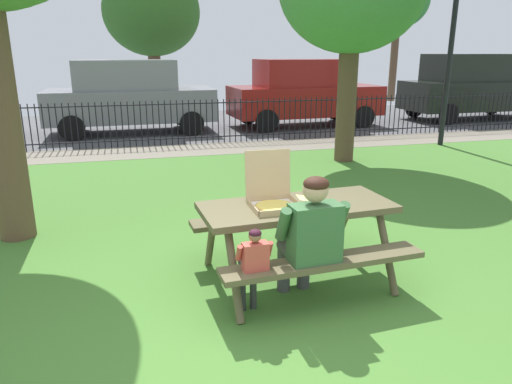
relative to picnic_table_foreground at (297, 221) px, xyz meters
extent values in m
cube|color=#487D30|center=(-0.68, 1.18, -0.61)|extent=(28.00, 12.32, 0.02)
cube|color=gray|center=(-0.68, 6.64, -0.60)|extent=(28.00, 1.40, 0.01)
cube|color=#515154|center=(-0.68, 10.65, -0.60)|extent=(28.00, 6.60, 0.01)
cube|color=brown|center=(0.00, 0.00, 0.14)|extent=(1.85, 0.88, 0.06)
cube|color=brown|center=(0.04, -0.60, -0.16)|extent=(1.81, 0.40, 0.05)
cube|color=brown|center=(-0.04, 0.60, -0.16)|extent=(1.81, 0.40, 0.05)
cylinder|color=brown|center=(-0.71, -0.46, -0.24)|extent=(0.10, 0.44, 0.74)
cylinder|color=brown|center=(-0.76, 0.36, -0.24)|extent=(0.10, 0.44, 0.74)
cylinder|color=brown|center=(0.76, -0.36, -0.24)|extent=(0.10, 0.44, 0.74)
cylinder|color=brown|center=(0.71, 0.46, -0.24)|extent=(0.10, 0.44, 0.74)
cube|color=tan|center=(-0.23, -0.06, 0.18)|extent=(0.44, 0.44, 0.01)
cube|color=silver|center=(-0.23, -0.06, 0.19)|extent=(0.41, 0.41, 0.00)
cube|color=tan|center=(-0.23, -0.27, 0.21)|extent=(0.44, 0.02, 0.04)
cube|color=tan|center=(-0.24, 0.15, 0.21)|extent=(0.44, 0.02, 0.04)
cube|color=tan|center=(-0.45, -0.06, 0.21)|extent=(0.02, 0.44, 0.04)
cube|color=tan|center=(-0.02, -0.06, 0.21)|extent=(0.02, 0.44, 0.04)
cube|color=tan|center=(-0.24, 0.17, 0.45)|extent=(0.44, 0.05, 0.44)
cylinder|color=tan|center=(-0.23, -0.06, 0.19)|extent=(0.37, 0.37, 0.01)
cylinder|color=#F1D158|center=(-0.23, -0.06, 0.20)|extent=(0.34, 0.34, 0.00)
pyramid|color=#EAD974|center=(0.15, 0.15, 0.18)|extent=(0.21, 0.26, 0.01)
cube|color=tan|center=(0.20, 0.04, 0.18)|extent=(0.14, 0.08, 0.02)
cylinder|color=#474747|center=(-0.18, -0.19, -0.38)|extent=(0.12, 0.12, 0.44)
cylinder|color=#474747|center=(-0.17, -0.40, -0.13)|extent=(0.18, 0.43, 0.15)
cylinder|color=#474747|center=(0.01, -0.18, -0.38)|extent=(0.12, 0.12, 0.44)
cylinder|color=#474747|center=(0.03, -0.39, -0.13)|extent=(0.18, 0.43, 0.15)
cube|color=#386638|center=(-0.06, -0.61, 0.10)|extent=(0.43, 0.25, 0.52)
cylinder|color=#386638|center=(-0.32, -0.57, 0.21)|extent=(0.10, 0.21, 0.31)
cylinder|color=#386638|center=(0.20, -0.54, 0.21)|extent=(0.10, 0.21, 0.31)
sphere|color=tan|center=(-0.06, -0.59, 0.48)|extent=(0.21, 0.21, 0.21)
ellipsoid|color=#371D14|center=(-0.06, -0.60, 0.53)|extent=(0.21, 0.20, 0.12)
cylinder|color=#363636|center=(-0.63, -0.44, -0.38)|extent=(0.06, 0.06, 0.44)
cylinder|color=#363636|center=(-0.63, -0.54, -0.14)|extent=(0.09, 0.21, 0.07)
cylinder|color=#363636|center=(-0.54, -0.43, -0.38)|extent=(0.06, 0.06, 0.44)
cylinder|color=#363636|center=(-0.53, -0.53, -0.14)|extent=(0.09, 0.21, 0.07)
cube|color=#CC4C3F|center=(-0.57, -0.64, -0.03)|extent=(0.21, 0.12, 0.25)
cylinder|color=#CC4C3F|center=(-0.70, -0.62, 0.02)|extent=(0.05, 0.10, 0.15)
cylinder|color=#CC4C3F|center=(-0.45, -0.61, 0.02)|extent=(0.05, 0.10, 0.15)
sphere|color=#8C6647|center=(-0.57, -0.63, 0.16)|extent=(0.10, 0.10, 0.10)
ellipsoid|color=#3A1322|center=(-0.57, -0.63, 0.18)|extent=(0.10, 0.10, 0.06)
cylinder|color=black|center=(-0.68, 7.34, 0.37)|extent=(20.88, 0.03, 0.03)
cylinder|color=black|center=(-0.68, 7.34, -0.44)|extent=(20.88, 0.03, 0.03)
cylinder|color=black|center=(-4.18, 7.34, -0.07)|extent=(0.02, 0.02, 1.06)
cylinder|color=black|center=(-4.04, 7.34, -0.07)|extent=(0.02, 0.02, 1.06)
cylinder|color=black|center=(-3.90, 7.34, -0.07)|extent=(0.02, 0.02, 1.06)
cylinder|color=black|center=(-3.76, 7.34, -0.07)|extent=(0.02, 0.02, 1.06)
cylinder|color=black|center=(-3.62, 7.34, -0.07)|extent=(0.02, 0.02, 1.06)
cylinder|color=black|center=(-3.48, 7.34, -0.07)|extent=(0.02, 0.02, 1.06)
cylinder|color=black|center=(-3.34, 7.34, -0.07)|extent=(0.02, 0.02, 1.06)
cylinder|color=black|center=(-3.20, 7.34, -0.07)|extent=(0.02, 0.02, 1.06)
cylinder|color=black|center=(-3.06, 7.34, -0.07)|extent=(0.02, 0.02, 1.06)
cylinder|color=black|center=(-2.92, 7.34, -0.07)|extent=(0.02, 0.02, 1.06)
cylinder|color=black|center=(-2.78, 7.34, -0.07)|extent=(0.02, 0.02, 1.06)
cylinder|color=black|center=(-2.64, 7.34, -0.07)|extent=(0.02, 0.02, 1.06)
cylinder|color=black|center=(-2.50, 7.34, -0.07)|extent=(0.02, 0.02, 1.06)
cylinder|color=black|center=(-2.36, 7.34, -0.07)|extent=(0.02, 0.02, 1.06)
cylinder|color=black|center=(-2.22, 7.34, -0.07)|extent=(0.02, 0.02, 1.06)
cylinder|color=black|center=(-2.08, 7.34, -0.07)|extent=(0.02, 0.02, 1.06)
cylinder|color=black|center=(-1.94, 7.34, -0.07)|extent=(0.02, 0.02, 1.06)
cylinder|color=black|center=(-1.80, 7.34, -0.07)|extent=(0.02, 0.02, 1.06)
cylinder|color=black|center=(-1.66, 7.34, -0.07)|extent=(0.02, 0.02, 1.06)
cylinder|color=black|center=(-1.52, 7.34, -0.07)|extent=(0.02, 0.02, 1.06)
cylinder|color=black|center=(-1.38, 7.34, -0.07)|extent=(0.02, 0.02, 1.06)
cylinder|color=black|center=(-1.24, 7.34, -0.07)|extent=(0.02, 0.02, 1.06)
cylinder|color=black|center=(-1.10, 7.34, -0.07)|extent=(0.02, 0.02, 1.06)
cylinder|color=black|center=(-0.96, 7.34, -0.07)|extent=(0.02, 0.02, 1.06)
cylinder|color=black|center=(-0.82, 7.34, -0.07)|extent=(0.02, 0.02, 1.06)
cylinder|color=black|center=(-0.68, 7.34, -0.07)|extent=(0.02, 0.02, 1.06)
cylinder|color=black|center=(-0.54, 7.34, -0.07)|extent=(0.02, 0.02, 1.06)
cylinder|color=black|center=(-0.40, 7.34, -0.07)|extent=(0.02, 0.02, 1.06)
cylinder|color=black|center=(-0.26, 7.34, -0.07)|extent=(0.02, 0.02, 1.06)
cylinder|color=black|center=(-0.12, 7.34, -0.07)|extent=(0.02, 0.02, 1.06)
cylinder|color=black|center=(0.02, 7.34, -0.07)|extent=(0.02, 0.02, 1.06)
cylinder|color=black|center=(0.16, 7.34, -0.07)|extent=(0.02, 0.02, 1.06)
cylinder|color=black|center=(0.30, 7.34, -0.07)|extent=(0.02, 0.02, 1.06)
cylinder|color=black|center=(0.44, 7.34, -0.07)|extent=(0.02, 0.02, 1.06)
cylinder|color=black|center=(0.58, 7.34, -0.07)|extent=(0.02, 0.02, 1.06)
cylinder|color=black|center=(0.72, 7.34, -0.07)|extent=(0.02, 0.02, 1.06)
cylinder|color=black|center=(0.86, 7.34, -0.07)|extent=(0.02, 0.02, 1.06)
cylinder|color=black|center=(1.00, 7.34, -0.07)|extent=(0.02, 0.02, 1.06)
cylinder|color=black|center=(1.14, 7.34, -0.07)|extent=(0.02, 0.02, 1.06)
cylinder|color=black|center=(1.28, 7.34, -0.07)|extent=(0.02, 0.02, 1.06)
cylinder|color=black|center=(1.42, 7.34, -0.07)|extent=(0.02, 0.02, 1.06)
cylinder|color=black|center=(1.56, 7.34, -0.07)|extent=(0.02, 0.02, 1.06)
cylinder|color=black|center=(1.70, 7.34, -0.07)|extent=(0.02, 0.02, 1.06)
cylinder|color=black|center=(1.84, 7.34, -0.07)|extent=(0.02, 0.02, 1.06)
cylinder|color=black|center=(1.98, 7.34, -0.07)|extent=(0.02, 0.02, 1.06)
cylinder|color=black|center=(2.12, 7.34, -0.07)|extent=(0.02, 0.02, 1.06)
cylinder|color=black|center=(2.26, 7.34, -0.07)|extent=(0.02, 0.02, 1.06)
cylinder|color=black|center=(2.40, 7.34, -0.07)|extent=(0.02, 0.02, 1.06)
cylinder|color=black|center=(2.54, 7.34, -0.07)|extent=(0.02, 0.02, 1.06)
cylinder|color=black|center=(2.68, 7.34, -0.07)|extent=(0.02, 0.02, 1.06)
cylinder|color=black|center=(2.82, 7.34, -0.07)|extent=(0.02, 0.02, 1.06)
cylinder|color=black|center=(2.96, 7.34, -0.07)|extent=(0.02, 0.02, 1.06)
cylinder|color=black|center=(3.11, 7.34, -0.07)|extent=(0.02, 0.02, 1.06)
cylinder|color=black|center=(3.25, 7.34, -0.07)|extent=(0.02, 0.02, 1.06)
cylinder|color=black|center=(3.39, 7.34, -0.07)|extent=(0.02, 0.02, 1.06)
cylinder|color=black|center=(3.53, 7.34, -0.07)|extent=(0.02, 0.02, 1.06)
cylinder|color=black|center=(3.67, 7.34, -0.07)|extent=(0.02, 0.02, 1.06)
cylinder|color=black|center=(3.81, 7.34, -0.07)|extent=(0.02, 0.02, 1.06)
cylinder|color=black|center=(3.95, 7.34, -0.07)|extent=(0.02, 0.02, 1.06)
cylinder|color=black|center=(4.09, 7.34, -0.07)|extent=(0.02, 0.02, 1.06)
cylinder|color=black|center=(4.23, 7.34, -0.07)|extent=(0.02, 0.02, 1.06)
cylinder|color=black|center=(4.37, 7.34, -0.07)|extent=(0.02, 0.02, 1.06)
cylinder|color=black|center=(4.51, 7.34, -0.07)|extent=(0.02, 0.02, 1.06)
cylinder|color=black|center=(4.65, 7.34, -0.07)|extent=(0.02, 0.02, 1.06)
cylinder|color=black|center=(4.79, 7.34, -0.07)|extent=(0.02, 0.02, 1.06)
cylinder|color=black|center=(4.93, 7.34, -0.07)|extent=(0.02, 0.02, 1.06)
cylinder|color=black|center=(5.07, 7.34, -0.07)|extent=(0.02, 0.02, 1.06)
cylinder|color=black|center=(5.21, 7.34, -0.07)|extent=(0.02, 0.02, 1.06)
cylinder|color=black|center=(5.35, 7.34, -0.07)|extent=(0.02, 0.02, 1.06)
cylinder|color=black|center=(5.49, 7.34, -0.07)|extent=(0.02, 0.02, 1.06)
cylinder|color=black|center=(5.63, 7.34, -0.07)|extent=(0.02, 0.02, 1.06)
cylinder|color=black|center=(5.77, 7.34, -0.07)|extent=(0.02, 0.02, 1.06)
cylinder|color=black|center=(5.91, 7.34, -0.07)|extent=(0.02, 0.02, 1.06)
cylinder|color=black|center=(6.05, 7.34, -0.07)|extent=(0.02, 0.02, 1.06)
cylinder|color=black|center=(6.19, 7.34, -0.07)|extent=(0.02, 0.02, 1.06)
cylinder|color=black|center=(6.33, 7.34, -0.07)|extent=(0.02, 0.02, 1.06)
cylinder|color=black|center=(6.47, 7.34, -0.07)|extent=(0.02, 0.02, 1.06)
cylinder|color=black|center=(6.61, 7.34, -0.07)|extent=(0.02, 0.02, 1.06)
cylinder|color=black|center=(6.75, 7.34, -0.07)|extent=(0.02, 0.02, 1.06)
cylinder|color=black|center=(6.89, 7.34, -0.07)|extent=(0.02, 0.02, 1.06)
cylinder|color=black|center=(7.03, 7.34, -0.07)|extent=(0.02, 0.02, 1.06)
cylinder|color=black|center=(7.17, 7.34, -0.07)|extent=(0.02, 0.02, 1.06)
cylinder|color=black|center=(7.31, 7.34, -0.07)|extent=(0.02, 0.02, 1.06)
cylinder|color=black|center=(7.45, 7.34, -0.07)|extent=(0.02, 0.02, 1.06)
cylinder|color=black|center=(7.59, 7.34, -0.07)|extent=(0.02, 0.02, 1.06)
cylinder|color=black|center=(7.73, 7.34, -0.07)|extent=(0.02, 0.02, 1.06)
cylinder|color=black|center=(7.87, 7.34, -0.07)|extent=(0.02, 0.02, 1.06)
cylinder|color=black|center=(8.01, 7.34, -0.07)|extent=(0.02, 0.02, 1.06)
cylinder|color=black|center=(8.15, 7.34, -0.07)|extent=(0.02, 0.02, 1.06)
cylinder|color=black|center=(8.29, 7.34, -0.07)|extent=(0.02, 0.02, 1.06)
cylinder|color=black|center=(8.43, 7.34, -0.07)|extent=(0.02, 0.02, 1.06)
cylinder|color=black|center=(8.57, 7.34, -0.07)|extent=(0.02, 0.02, 1.06)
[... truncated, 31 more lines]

